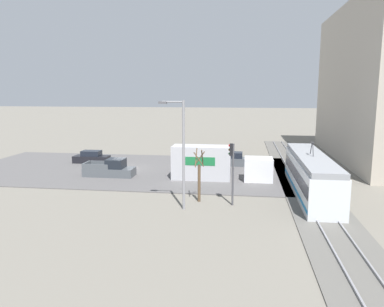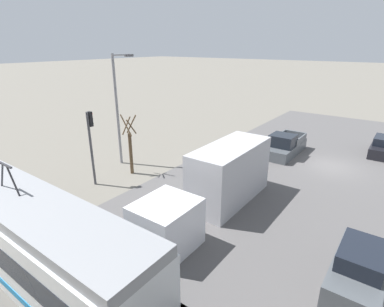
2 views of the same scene
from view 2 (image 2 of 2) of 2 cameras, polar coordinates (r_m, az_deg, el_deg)
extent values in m
plane|color=slate|center=(25.40, 24.70, -2.30)|extent=(320.00, 320.00, 0.00)
cube|color=#565454|center=(25.39, 24.71, -2.21)|extent=(18.77, 36.68, 0.08)
cube|color=silver|center=(14.65, -29.92, -12.84)|extent=(14.78, 2.72, 2.98)
cube|color=black|center=(14.48, -30.16, -11.64)|extent=(14.33, 2.75, 0.99)
cube|color=#1970AD|center=(15.13, -29.29, -15.80)|extent=(14.63, 2.76, 0.28)
cube|color=gray|center=(13.88, -31.13, -6.85)|extent=(14.78, 2.50, 0.43)
cylinder|color=#2D2D33|center=(13.20, -30.93, -4.48)|extent=(0.66, 0.07, 1.15)
cylinder|color=#2D2D33|center=(13.99, -32.43, -3.48)|extent=(0.66, 0.07, 1.15)
cube|color=#2D2D33|center=(13.40, -32.13, -1.81)|extent=(1.10, 0.08, 0.06)
cube|color=silver|center=(13.86, -4.95, -13.49)|extent=(2.39, 2.77, 2.30)
cube|color=#B2B2B7|center=(17.75, 7.19, -3.68)|extent=(2.39, 5.89, 3.38)
cube|color=#196B38|center=(18.18, 3.92, -1.82)|extent=(0.02, 2.95, 0.85)
cube|color=#4C5156|center=(26.65, 17.26, 0.89)|extent=(2.06, 5.27, 0.89)
cube|color=black|center=(25.70, 16.91, 2.40)|extent=(1.89, 1.79, 0.96)
cube|color=#4C5156|center=(27.73, 16.35, 3.25)|extent=(0.12, 2.63, 0.52)
cube|color=#4C5156|center=(27.19, 20.07, 2.50)|extent=(0.12, 2.63, 0.52)
cube|color=#4C5156|center=(28.76, 19.12, 3.53)|extent=(1.89, 0.21, 0.52)
cube|color=red|center=(29.17, 17.58, 3.04)|extent=(0.14, 0.04, 0.18)
cube|color=#4C5156|center=(14.10, 29.09, -19.15)|extent=(1.82, 4.38, 0.92)
cube|color=black|center=(13.64, 29.68, -16.50)|extent=(1.56, 2.28, 0.68)
cube|color=black|center=(30.07, 32.55, 0.71)|extent=(1.74, 4.38, 0.87)
cylinder|color=#47474C|center=(20.42, -18.63, 0.70)|extent=(0.16, 0.16, 4.93)
cube|color=black|center=(19.99, -18.84, 6.23)|extent=(0.28, 0.22, 0.95)
sphere|color=red|center=(19.99, -18.67, 7.20)|extent=(0.18, 0.18, 0.18)
sphere|color=#3C2C06|center=(20.05, -18.57, 6.31)|extent=(0.18, 0.18, 0.18)
sphere|color=black|center=(20.13, -18.47, 5.42)|extent=(0.18, 0.18, 0.18)
cylinder|color=brown|center=(21.83, -11.57, 0.00)|extent=(0.24, 0.24, 3.06)
cylinder|color=brown|center=(21.42, -12.40, 5.20)|extent=(0.09, 0.86, 1.18)
cylinder|color=brown|center=(21.05, -12.47, 5.24)|extent=(1.04, 0.09, 1.43)
cylinder|color=brown|center=(21.06, -11.49, 5.01)|extent=(0.09, 0.86, 1.18)
cylinder|color=brown|center=(21.37, -11.48, 5.53)|extent=(1.04, 0.09, 1.43)
cylinder|color=gray|center=(23.30, -14.06, 7.77)|extent=(0.20, 0.20, 8.28)
cylinder|color=gray|center=(23.34, -13.36, 17.83)|extent=(0.12, 1.60, 0.12)
cube|color=#515156|center=(23.84, -11.93, 17.82)|extent=(0.36, 0.60, 0.18)
camera|label=1|loc=(45.90, -42.91, 15.13)|focal=35.00mm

